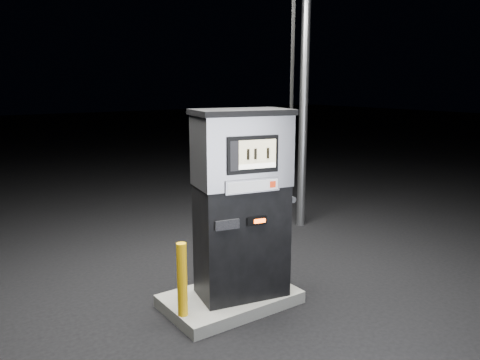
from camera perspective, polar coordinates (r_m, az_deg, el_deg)
ground at (r=6.03m, az=-1.21°, el=-14.93°), size 80.00×80.00×0.00m
pump_island at (r=5.99m, az=-1.21°, el=-14.29°), size 1.60×1.00×0.15m
fuel_dispenser at (r=5.57m, az=0.23°, el=-2.74°), size 1.30×0.89×4.69m
bollard_left at (r=5.32m, az=-7.07°, el=-11.96°), size 0.11×0.11×0.85m
bollard_right at (r=6.11m, az=4.87°, el=-8.22°), size 0.16×0.16×0.94m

